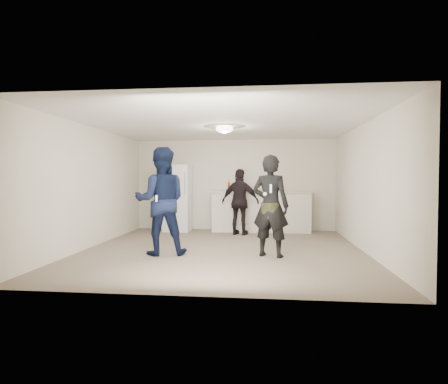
# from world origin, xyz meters

# --- Properties ---
(floor) EXTENTS (6.00, 6.00, 0.00)m
(floor) POSITION_xyz_m (0.00, 0.00, 0.00)
(floor) COLOR #6B5B4C
(floor) RESTS_ON ground
(ceiling) EXTENTS (6.00, 6.00, 0.00)m
(ceiling) POSITION_xyz_m (0.00, 0.00, 2.50)
(ceiling) COLOR silver
(ceiling) RESTS_ON wall_back
(wall_back) EXTENTS (6.00, 0.00, 6.00)m
(wall_back) POSITION_xyz_m (0.00, 3.00, 1.25)
(wall_back) COLOR beige
(wall_back) RESTS_ON floor
(wall_front) EXTENTS (6.00, 0.00, 6.00)m
(wall_front) POSITION_xyz_m (0.00, -3.00, 1.25)
(wall_front) COLOR beige
(wall_front) RESTS_ON floor
(wall_left) EXTENTS (0.00, 6.00, 6.00)m
(wall_left) POSITION_xyz_m (-2.75, 0.00, 1.25)
(wall_left) COLOR beige
(wall_left) RESTS_ON floor
(wall_right) EXTENTS (0.00, 6.00, 6.00)m
(wall_right) POSITION_xyz_m (2.75, 0.00, 1.25)
(wall_right) COLOR beige
(wall_right) RESTS_ON floor
(counter) EXTENTS (2.60, 0.56, 1.05)m
(counter) POSITION_xyz_m (0.74, 2.67, 0.53)
(counter) COLOR beige
(counter) RESTS_ON floor
(counter_top) EXTENTS (2.68, 0.64, 0.04)m
(counter_top) POSITION_xyz_m (0.74, 2.67, 1.07)
(counter_top) COLOR beige
(counter_top) RESTS_ON counter
(fridge) EXTENTS (0.70, 0.70, 1.80)m
(fridge) POSITION_xyz_m (-1.53, 2.60, 0.90)
(fridge) COLOR white
(fridge) RESTS_ON floor
(fridge_handle) EXTENTS (0.02, 0.02, 0.60)m
(fridge_handle) POSITION_xyz_m (-1.25, 2.23, 1.30)
(fridge_handle) COLOR silver
(fridge_handle) RESTS_ON fridge
(ceiling_dome) EXTENTS (0.36, 0.36, 0.16)m
(ceiling_dome) POSITION_xyz_m (0.00, 0.30, 2.45)
(ceiling_dome) COLOR white
(ceiling_dome) RESTS_ON ceiling
(shaker) EXTENTS (0.08, 0.08, 0.17)m
(shaker) POSITION_xyz_m (0.27, 2.70, 1.18)
(shaker) COLOR silver
(shaker) RESTS_ON counter_top
(man) EXTENTS (1.13, 0.97, 2.01)m
(man) POSITION_xyz_m (-1.10, -0.58, 1.00)
(man) COLOR #101D44
(man) RESTS_ON floor
(woman) EXTENTS (0.79, 0.64, 1.86)m
(woman) POSITION_xyz_m (0.93, -0.57, 0.93)
(woman) COLOR black
(woman) RESTS_ON floor
(camo_shorts) EXTENTS (0.34, 0.34, 0.28)m
(camo_shorts) POSITION_xyz_m (0.93, -0.57, 0.85)
(camo_shorts) COLOR #333A1A
(camo_shorts) RESTS_ON woman
(spectator) EXTENTS (1.05, 0.65, 1.68)m
(spectator) POSITION_xyz_m (0.22, 2.03, 0.84)
(spectator) COLOR black
(spectator) RESTS_ON floor
(remote_man) EXTENTS (0.04, 0.04, 0.15)m
(remote_man) POSITION_xyz_m (-1.10, -0.86, 1.05)
(remote_man) COLOR white
(remote_man) RESTS_ON man
(nunchuk_man) EXTENTS (0.07, 0.07, 0.07)m
(nunchuk_man) POSITION_xyz_m (-0.98, -0.83, 0.98)
(nunchuk_man) COLOR white
(nunchuk_man) RESTS_ON man
(remote_woman) EXTENTS (0.04, 0.04, 0.15)m
(remote_woman) POSITION_xyz_m (0.93, -0.82, 1.25)
(remote_woman) COLOR white
(remote_woman) RESTS_ON woman
(nunchuk_woman) EXTENTS (0.07, 0.07, 0.07)m
(nunchuk_woman) POSITION_xyz_m (0.83, -0.79, 1.15)
(nunchuk_woman) COLOR silver
(nunchuk_woman) RESTS_ON woman
(bottle_cluster) EXTENTS (1.01, 0.40, 0.27)m
(bottle_cluster) POSITION_xyz_m (0.26, 2.66, 1.20)
(bottle_cluster) COLOR #9B4516
(bottle_cluster) RESTS_ON counter_top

